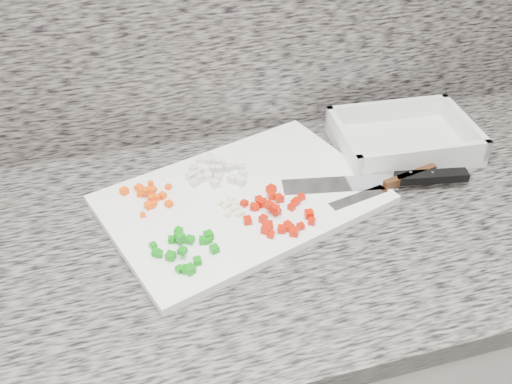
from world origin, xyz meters
TOP-DOWN VIEW (x-y plane):
  - countertop at (0.00, 1.44)m, footprint 3.96×0.64m
  - cutting_board at (0.08, 1.50)m, footprint 0.55×0.44m
  - carrot_pile at (-0.08, 1.54)m, footprint 0.09×0.09m
  - onion_pile at (0.05, 1.57)m, footprint 0.11×0.11m
  - green_pepper_pile at (-0.04, 1.39)m, footprint 0.11×0.11m
  - red_pepper_pile at (0.13, 1.43)m, footprint 0.12×0.14m
  - garlic_pile at (0.06, 1.47)m, footprint 0.04×0.06m
  - chef_knife at (0.37, 1.46)m, footprint 0.34×0.10m
  - paring_knife at (0.37, 1.45)m, footprint 0.23×0.07m
  - tray at (0.44, 1.59)m, footprint 0.29×0.22m

SIDE VIEW (x-z plane):
  - countertop at x=0.00m, z-range 0.86..0.90m
  - cutting_board at x=0.08m, z-range 0.90..0.92m
  - tray at x=0.44m, z-range 0.89..0.95m
  - garlic_pile at x=0.06m, z-range 0.92..0.93m
  - chef_knife at x=0.37m, z-range 0.91..0.93m
  - paring_knife at x=0.37m, z-range 0.91..0.93m
  - red_pepper_pile at x=0.13m, z-range 0.91..0.93m
  - carrot_pile at x=-0.08m, z-range 0.91..0.93m
  - green_pepper_pile at x=-0.04m, z-range 0.91..0.93m
  - onion_pile at x=0.05m, z-range 0.91..0.94m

